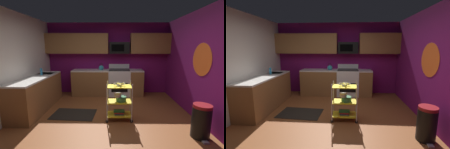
# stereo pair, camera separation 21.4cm
# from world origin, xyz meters

# --- Properties ---
(floor) EXTENTS (4.40, 4.80, 0.04)m
(floor) POSITION_xyz_m (0.00, 0.00, -0.02)
(floor) COLOR brown
(floor) RESTS_ON ground
(wall_back) EXTENTS (4.52, 0.06, 2.60)m
(wall_back) POSITION_xyz_m (0.00, 2.43, 1.30)
(wall_back) COLOR #6B1156
(wall_back) RESTS_ON ground
(wall_left) EXTENTS (0.06, 4.80, 2.60)m
(wall_left) POSITION_xyz_m (-2.23, 0.00, 1.30)
(wall_left) COLOR silver
(wall_left) RESTS_ON ground
(wall_right) EXTENTS (0.06, 4.80, 2.60)m
(wall_right) POSITION_xyz_m (2.23, 0.00, 1.30)
(wall_right) COLOR #6B1156
(wall_right) RESTS_ON ground
(wall_flower_decal) EXTENTS (0.00, 0.75, 0.75)m
(wall_flower_decal) POSITION_xyz_m (2.20, 0.13, 1.45)
(wall_flower_decal) COLOR #E5591E
(counter_run) EXTENTS (3.46, 2.72, 0.92)m
(counter_run) POSITION_xyz_m (-0.88, 1.48, 0.46)
(counter_run) COLOR brown
(counter_run) RESTS_ON ground
(oven_range) EXTENTS (0.76, 0.65, 1.10)m
(oven_range) POSITION_xyz_m (0.42, 2.10, 0.48)
(oven_range) COLOR white
(oven_range) RESTS_ON ground
(upper_cabinets) EXTENTS (4.40, 0.33, 0.70)m
(upper_cabinets) POSITION_xyz_m (-0.09, 2.23, 1.85)
(upper_cabinets) COLOR brown
(microwave) EXTENTS (0.70, 0.39, 0.40)m
(microwave) POSITION_xyz_m (0.42, 2.21, 1.70)
(microwave) COLOR black
(rolling_cart) EXTENTS (0.64, 0.39, 0.91)m
(rolling_cart) POSITION_xyz_m (0.35, 0.15, 0.45)
(rolling_cart) COLOR silver
(rolling_cart) RESTS_ON ground
(fruit_bowl) EXTENTS (0.27, 0.27, 0.07)m
(fruit_bowl) POSITION_xyz_m (0.35, 0.15, 0.88)
(fruit_bowl) COLOR silver
(fruit_bowl) RESTS_ON rolling_cart
(mixing_bowl_large) EXTENTS (0.25, 0.25, 0.11)m
(mixing_bowl_large) POSITION_xyz_m (0.40, 0.15, 0.52)
(mixing_bowl_large) COLOR #387F4C
(mixing_bowl_large) RESTS_ON rolling_cart
(mixing_bowl_small) EXTENTS (0.18, 0.18, 0.08)m
(mixing_bowl_small) POSITION_xyz_m (0.32, 0.14, 0.62)
(mixing_bowl_small) COLOR silver
(mixing_bowl_small) RESTS_ON rolling_cart
(book_stack) EXTENTS (0.26, 0.18, 0.10)m
(book_stack) POSITION_xyz_m (0.35, 0.15, 0.18)
(book_stack) COLOR #1E4C8C
(book_stack) RESTS_ON rolling_cart
(kettle) EXTENTS (0.21, 0.18, 0.26)m
(kettle) POSITION_xyz_m (-0.23, 2.10, 1.00)
(kettle) COLOR teal
(kettle) RESTS_ON counter_run
(dish_soap_bottle) EXTENTS (0.06, 0.06, 0.20)m
(dish_soap_bottle) POSITION_xyz_m (-1.91, 1.06, 1.02)
(dish_soap_bottle) COLOR #2D8CBF
(dish_soap_bottle) RESTS_ON counter_run
(trash_can) EXTENTS (0.34, 0.42, 0.66)m
(trash_can) POSITION_xyz_m (1.90, -0.59, 0.33)
(trash_can) COLOR black
(trash_can) RESTS_ON ground
(floor_rug) EXTENTS (1.15, 0.77, 0.01)m
(floor_rug) POSITION_xyz_m (-0.82, 0.39, 0.01)
(floor_rug) COLOR black
(floor_rug) RESTS_ON ground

